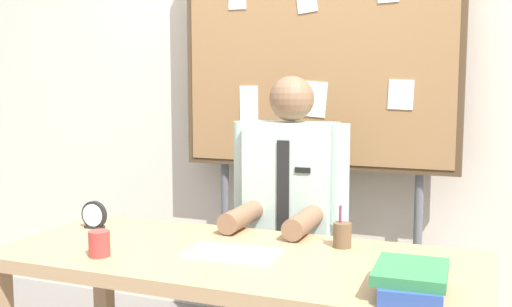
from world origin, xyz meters
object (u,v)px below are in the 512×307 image
bulletin_board (316,52)px  open_notebook (232,253)px  desk (237,276)px  book_stack (411,280)px  pen_holder (342,235)px  person (290,236)px  coffee_mug (99,244)px  desk_clock (94,216)px

bulletin_board → open_notebook: bulletin_board is taller
desk → book_stack: (0.65, -0.20, 0.13)m
book_stack → pen_holder: bearing=126.2°
desk → person: bearing=90.0°
coffee_mug → book_stack: bearing=1.0°
desk → book_stack: size_ratio=6.02×
desk → bulletin_board: bulletin_board is taller
open_notebook → coffee_mug: bearing=-156.1°
book_stack → open_notebook: bearing=165.1°
person → book_stack: 1.04m
open_notebook → person: bearing=89.0°
book_stack → open_notebook: book_stack is taller
book_stack → open_notebook: size_ratio=0.90×
desk → desk_clock: bearing=170.1°
desk → person: 0.61m
book_stack → coffee_mug: size_ratio=3.17×
person → book_stack: size_ratio=4.67×
desk → coffee_mug: size_ratio=19.13×
coffee_mug → pen_holder: (0.79, 0.44, 0.00)m
person → pen_holder: bearing=-48.7°
person → coffee_mug: bearing=-118.5°
coffee_mug → pen_holder: pen_holder is taller
bulletin_board → coffee_mug: size_ratio=23.07×
book_stack → pen_holder: 0.52m
book_stack → coffee_mug: (-1.10, -0.02, 0.00)m
bulletin_board → desk_clock: bulletin_board is taller
coffee_mug → pen_holder: size_ratio=0.58×
bulletin_board → open_notebook: (-0.01, -1.03, -0.77)m
person → bulletin_board: (-0.00, 0.39, 0.86)m
book_stack → pen_holder: (-0.31, 0.42, 0.01)m
desk → coffee_mug: coffee_mug is taller
pen_holder → coffee_mug: bearing=-150.7°
desk → person: size_ratio=1.29×
open_notebook → pen_holder: 0.43m
desk → pen_holder: pen_holder is taller
bulletin_board → coffee_mug: bulletin_board is taller
person → book_stack: bearing=-51.3°
bulletin_board → pen_holder: size_ratio=13.40×
coffee_mug → pen_holder: 0.90m
person → book_stack: person is taller
open_notebook → desk_clock: bearing=168.4°
open_notebook → coffee_mug: (-0.44, -0.19, 0.04)m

